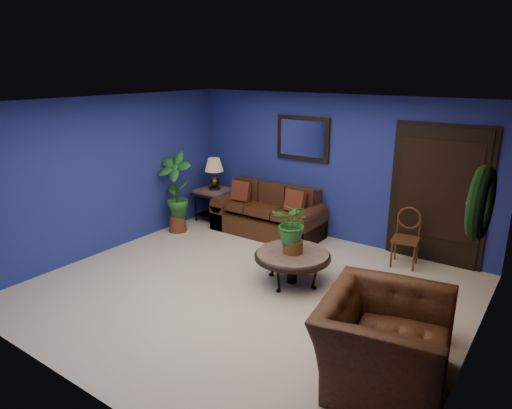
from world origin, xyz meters
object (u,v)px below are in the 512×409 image
Objects in this scene: sofa at (270,217)px; table_lamp at (214,170)px; coffee_table at (293,256)px; end_table at (215,197)px; side_chair at (407,233)px; armchair at (384,342)px.

table_lamp reaches higher than sofa.
coffee_table is 3.11m from table_lamp.
end_table is at bearing -178.86° from sofa.
side_chair is at bearing 54.93° from coffee_table.
armchair is (3.18, -2.82, 0.13)m from sofa.
end_table is at bearing 150.87° from coffee_table.
sofa is at bearing 1.14° from table_lamp.
sofa is 2.93× the size of end_table.
side_chair is (2.48, 0.04, 0.21)m from sofa.
coffee_table is 1.19× the size of side_chair.
side_chair is 0.68× the size of armchair.
coffee_table is at bearing 44.79° from armchair.
side_chair is (3.75, 0.07, -0.51)m from table_lamp.
armchair is at bearing -84.68° from side_chair.
sofa reaches higher than side_chair.
sofa is 1.29m from end_table.
table_lamp reaches higher than armchair.
sofa is 4.25m from armchair.
table_lamp is 0.67× the size of side_chair.
armchair is at bearing -41.58° from sofa.
end_table is at bearing 48.89° from armchair.
armchair reaches higher than coffee_table.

